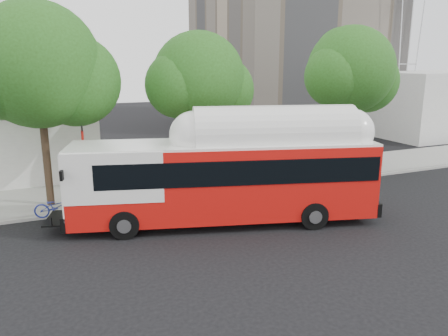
# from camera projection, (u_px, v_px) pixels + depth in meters

# --- Properties ---
(ground) EXTENTS (120.00, 120.00, 0.00)m
(ground) POSITION_uv_depth(u_px,v_px,m) (265.00, 218.00, 20.07)
(ground) COLOR black
(ground) RESTS_ON ground
(sidewalk) EXTENTS (60.00, 5.00, 0.15)m
(sidewalk) POSITION_uv_depth(u_px,v_px,m) (213.00, 181.00, 25.86)
(sidewalk) COLOR gray
(sidewalk) RESTS_ON ground
(curb_strip) EXTENTS (60.00, 0.30, 0.15)m
(curb_strip) POSITION_uv_depth(u_px,v_px,m) (231.00, 193.00, 23.54)
(curb_strip) COLOR gray
(curb_strip) RESTS_ON ground
(red_curb_segment) EXTENTS (10.00, 0.32, 0.16)m
(red_curb_segment) POSITION_uv_depth(u_px,v_px,m) (177.00, 200.00, 22.39)
(red_curb_segment) COLOR maroon
(red_curb_segment) RESTS_ON ground
(street_tree_left) EXTENTS (6.67, 5.80, 9.74)m
(street_tree_left) POSITION_uv_depth(u_px,v_px,m) (49.00, 70.00, 20.21)
(street_tree_left) COLOR #2D2116
(street_tree_left) RESTS_ON ground
(street_tree_mid) EXTENTS (5.75, 5.00, 8.62)m
(street_tree_mid) POSITION_uv_depth(u_px,v_px,m) (205.00, 82.00, 23.85)
(street_tree_mid) COLOR #2D2116
(street_tree_mid) RESTS_ON ground
(street_tree_right) EXTENTS (6.21, 5.40, 9.18)m
(street_tree_right) POSITION_uv_depth(u_px,v_px,m) (356.00, 73.00, 27.42)
(street_tree_right) COLOR #2D2116
(street_tree_right) RESTS_ON ground
(horizon_block) EXTENTS (20.00, 12.00, 6.00)m
(horizon_block) POSITION_uv_depth(u_px,v_px,m) (448.00, 101.00, 45.09)
(horizon_block) COLOR silver
(horizon_block) RESTS_ON ground
(transit_bus) EXTENTS (14.19, 6.19, 4.15)m
(transit_bus) POSITION_uv_depth(u_px,v_px,m) (226.00, 180.00, 19.07)
(transit_bus) COLOR red
(transit_bus) RESTS_ON ground
(signal_pole) EXTENTS (0.12, 0.39, 4.10)m
(signal_pole) POSITION_uv_depth(u_px,v_px,m) (85.00, 168.00, 20.63)
(signal_pole) COLOR red
(signal_pole) RESTS_ON ground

